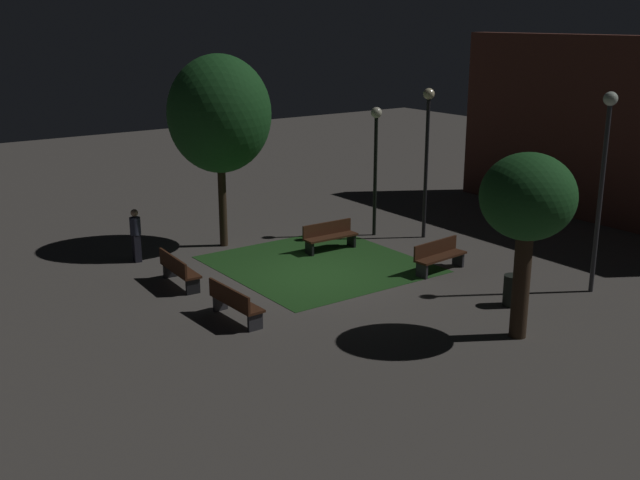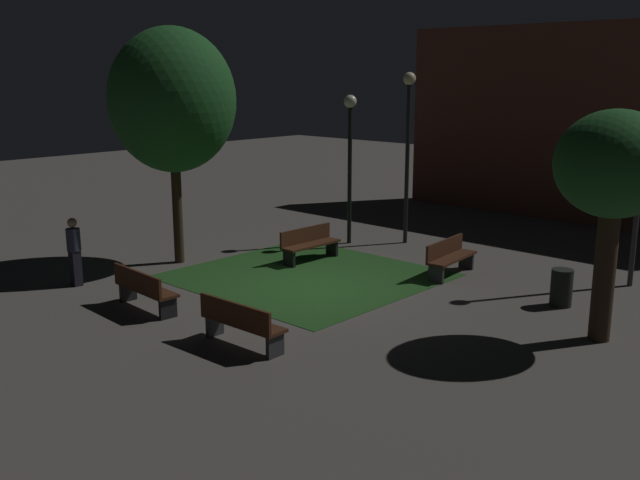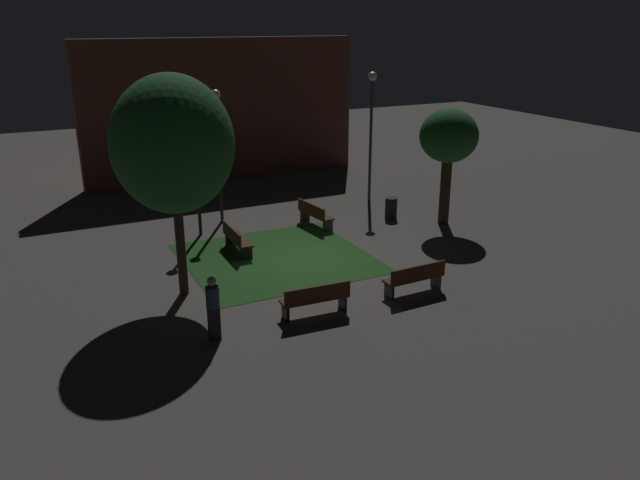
{
  "view_description": "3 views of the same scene",
  "coord_description": "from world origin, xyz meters",
  "px_view_note": "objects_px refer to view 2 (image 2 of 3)",
  "views": [
    {
      "loc": [
        16.75,
        -11.91,
        7.05
      ],
      "look_at": [
        0.37,
        -0.16,
        1.18
      ],
      "focal_mm": 43.18,
      "sensor_mm": 36.0,
      "label": 1
    },
    {
      "loc": [
        10.93,
        -11.53,
        4.84
      ],
      "look_at": [
        -0.85,
        1.15,
        0.82
      ],
      "focal_mm": 40.32,
      "sensor_mm": 36.0,
      "label": 2
    },
    {
      "loc": [
        -7.92,
        -16.56,
        7.23
      ],
      "look_at": [
        0.11,
        -0.48,
        0.84
      ],
      "focal_mm": 34.98,
      "sensor_mm": 36.0,
      "label": 3
    }
  ],
  "objects_px": {
    "bench_lawn_edge": "(240,322)",
    "bench_front_right": "(449,256)",
    "bench_front_left": "(143,288)",
    "pedestrian": "(74,250)",
    "tree_back_left": "(614,169)",
    "lamp_post_plaza_east": "(408,130)",
    "bench_by_lamp": "(309,243)",
    "tree_tall_center": "(172,101)",
    "trash_bin": "(561,288)",
    "lamp_post_path_center": "(350,143)"
  },
  "relations": [
    {
      "from": "bench_lawn_edge",
      "to": "bench_front_right",
      "type": "distance_m",
      "value": 6.63
    },
    {
      "from": "bench_front_left",
      "to": "lamp_post_path_center",
      "type": "height_order",
      "value": "lamp_post_path_center"
    },
    {
      "from": "bench_lawn_edge",
      "to": "bench_front_left",
      "type": "bearing_deg",
      "value": 180.0
    },
    {
      "from": "bench_by_lamp",
      "to": "bench_front_right",
      "type": "xyz_separation_m",
      "value": [
        3.49,
        1.32,
        0.0
      ]
    },
    {
      "from": "bench_lawn_edge",
      "to": "trash_bin",
      "type": "height_order",
      "value": "bench_lawn_edge"
    },
    {
      "from": "bench_by_lamp",
      "to": "lamp_post_plaza_east",
      "type": "bearing_deg",
      "value": 79.56
    },
    {
      "from": "tree_back_left",
      "to": "lamp_post_plaza_east",
      "type": "xyz_separation_m",
      "value": [
        -7.34,
        3.93,
        0.09
      ]
    },
    {
      "from": "tree_tall_center",
      "to": "tree_back_left",
      "type": "bearing_deg",
      "value": 10.51
    },
    {
      "from": "pedestrian",
      "to": "lamp_post_plaza_east",
      "type": "bearing_deg",
      "value": 70.84
    },
    {
      "from": "bench_front_right",
      "to": "tree_tall_center",
      "type": "xyz_separation_m",
      "value": [
        -5.88,
        -3.76,
        3.7
      ]
    },
    {
      "from": "bench_lawn_edge",
      "to": "bench_front_right",
      "type": "xyz_separation_m",
      "value": [
        0.13,
        6.63,
        0.0
      ]
    },
    {
      "from": "bench_by_lamp",
      "to": "lamp_post_path_center",
      "type": "xyz_separation_m",
      "value": [
        -0.54,
        2.26,
        2.44
      ]
    },
    {
      "from": "bench_lawn_edge",
      "to": "lamp_post_plaza_east",
      "type": "distance_m",
      "value": 9.56
    },
    {
      "from": "bench_front_left",
      "to": "lamp_post_plaza_east",
      "type": "bearing_deg",
      "value": 87.79
    },
    {
      "from": "bench_front_right",
      "to": "trash_bin",
      "type": "relative_size",
      "value": 2.29
    },
    {
      "from": "bench_by_lamp",
      "to": "pedestrian",
      "type": "xyz_separation_m",
      "value": [
        -2.42,
        -5.36,
        0.37
      ]
    },
    {
      "from": "lamp_post_plaza_east",
      "to": "tree_tall_center",
      "type": "bearing_deg",
      "value": -117.27
    },
    {
      "from": "bench_front_left",
      "to": "pedestrian",
      "type": "xyz_separation_m",
      "value": [
        -2.71,
        -0.05,
        0.37
      ]
    },
    {
      "from": "bench_front_right",
      "to": "tree_tall_center",
      "type": "height_order",
      "value": "tree_tall_center"
    },
    {
      "from": "pedestrian",
      "to": "bench_by_lamp",
      "type": "bearing_deg",
      "value": 65.7
    },
    {
      "from": "bench_front_left",
      "to": "pedestrian",
      "type": "relative_size",
      "value": 1.13
    },
    {
      "from": "tree_tall_center",
      "to": "lamp_post_plaza_east",
      "type": "height_order",
      "value": "tree_tall_center"
    },
    {
      "from": "trash_bin",
      "to": "pedestrian",
      "type": "bearing_deg",
      "value": -145.11
    },
    {
      "from": "bench_front_right",
      "to": "lamp_post_plaza_east",
      "type": "height_order",
      "value": "lamp_post_plaza_east"
    },
    {
      "from": "bench_front_left",
      "to": "lamp_post_path_center",
      "type": "distance_m",
      "value": 8.0
    },
    {
      "from": "bench_front_left",
      "to": "bench_lawn_edge",
      "type": "xyz_separation_m",
      "value": [
        3.07,
        -0.0,
        0.0
      ]
    },
    {
      "from": "tree_tall_center",
      "to": "bench_by_lamp",
      "type": "bearing_deg",
      "value": 45.58
    },
    {
      "from": "tree_tall_center",
      "to": "pedestrian",
      "type": "relative_size",
      "value": 3.72
    },
    {
      "from": "bench_by_lamp",
      "to": "pedestrian",
      "type": "distance_m",
      "value": 5.89
    },
    {
      "from": "bench_by_lamp",
      "to": "bench_front_left",
      "type": "bearing_deg",
      "value": -86.85
    },
    {
      "from": "bench_front_left",
      "to": "trash_bin",
      "type": "distance_m",
      "value": 8.83
    },
    {
      "from": "tree_tall_center",
      "to": "trash_bin",
      "type": "bearing_deg",
      "value": 20.49
    },
    {
      "from": "bench_lawn_edge",
      "to": "lamp_post_path_center",
      "type": "relative_size",
      "value": 0.43
    },
    {
      "from": "lamp_post_plaza_east",
      "to": "lamp_post_path_center",
      "type": "height_order",
      "value": "lamp_post_plaza_east"
    },
    {
      "from": "bench_front_right",
      "to": "pedestrian",
      "type": "relative_size",
      "value": 1.14
    },
    {
      "from": "tree_tall_center",
      "to": "lamp_post_path_center",
      "type": "height_order",
      "value": "tree_tall_center"
    },
    {
      "from": "trash_bin",
      "to": "lamp_post_plaza_east",
      "type": "bearing_deg",
      "value": 157.09
    },
    {
      "from": "tree_tall_center",
      "to": "trash_bin",
      "type": "distance_m",
      "value": 10.27
    },
    {
      "from": "tree_back_left",
      "to": "pedestrian",
      "type": "bearing_deg",
      "value": -155.01
    },
    {
      "from": "bench_front_left",
      "to": "tree_back_left",
      "type": "height_order",
      "value": "tree_back_left"
    },
    {
      "from": "bench_front_left",
      "to": "bench_lawn_edge",
      "type": "bearing_deg",
      "value": -0.0
    },
    {
      "from": "bench_lawn_edge",
      "to": "lamp_post_plaza_east",
      "type": "height_order",
      "value": "lamp_post_plaza_east"
    },
    {
      "from": "bench_front_right",
      "to": "trash_bin",
      "type": "xyz_separation_m",
      "value": [
        3.07,
        -0.41,
        -0.08
      ]
    },
    {
      "from": "bench_front_right",
      "to": "pedestrian",
      "type": "distance_m",
      "value": 8.93
    },
    {
      "from": "bench_by_lamp",
      "to": "tree_back_left",
      "type": "relative_size",
      "value": 0.43
    },
    {
      "from": "bench_by_lamp",
      "to": "bench_front_right",
      "type": "bearing_deg",
      "value": 20.72
    },
    {
      "from": "tree_tall_center",
      "to": "tree_back_left",
      "type": "relative_size",
      "value": 1.41
    },
    {
      "from": "tree_back_left",
      "to": "lamp_post_path_center",
      "type": "height_order",
      "value": "lamp_post_path_center"
    },
    {
      "from": "lamp_post_path_center",
      "to": "bench_front_right",
      "type": "bearing_deg",
      "value": -13.1
    },
    {
      "from": "bench_lawn_edge",
      "to": "bench_by_lamp",
      "type": "distance_m",
      "value": 6.28
    }
  ]
}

